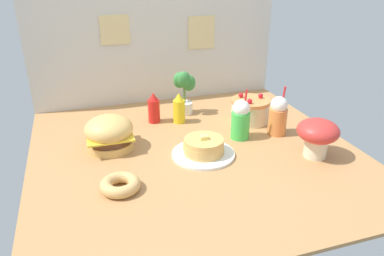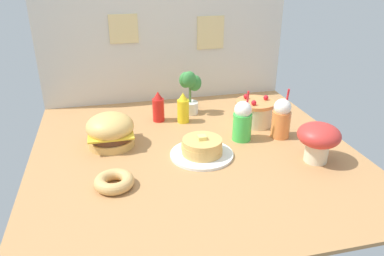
{
  "view_description": "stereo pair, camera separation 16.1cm",
  "coord_description": "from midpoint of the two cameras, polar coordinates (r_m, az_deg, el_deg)",
  "views": [
    {
      "loc": [
        -63.49,
        -190.46,
        107.75
      ],
      "look_at": [
        0.21,
        7.06,
        12.43
      ],
      "focal_mm": 34.7,
      "sensor_mm": 36.0,
      "label": 1
    },
    {
      "loc": [
        -48.01,
        -194.79,
        107.75
      ],
      "look_at": [
        0.21,
        7.06,
        12.43
      ],
      "focal_mm": 34.7,
      "sensor_mm": 36.0,
      "label": 2
    }
  ],
  "objects": [
    {
      "name": "layer_cake",
      "position": [
        2.67,
        7.22,
        2.69
      ],
      "size": [
        27.73,
        27.73,
        20.22
      ],
      "color": "beige",
      "rests_on": "ground_plane"
    },
    {
      "name": "potted_plant",
      "position": [
        2.77,
        -2.86,
        5.74
      ],
      "size": [
        16.35,
        13.26,
        33.89
      ],
      "color": "white",
      "rests_on": "ground_plane"
    },
    {
      "name": "donut_pink_glaze",
      "position": [
        1.95,
        -13.33,
        -8.5
      ],
      "size": [
        20.67,
        20.67,
        6.22
      ],
      "color": "tan",
      "rests_on": "ground_plane"
    },
    {
      "name": "ketchup_bottle",
      "position": [
        2.66,
        -7.61,
        2.96
      ],
      "size": [
        8.44,
        8.44,
        22.22
      ],
      "color": "red",
      "rests_on": "ground_plane"
    },
    {
      "name": "mushroom_stool",
      "position": [
        2.25,
        16.82,
        -0.96
      ],
      "size": [
        24.44,
        24.44,
        23.33
      ],
      "color": "beige",
      "rests_on": "ground_plane"
    },
    {
      "name": "ground_plane",
      "position": [
        2.28,
        -1.53,
        -3.81
      ],
      "size": [
        194.72,
        191.91,
        2.0
      ],
      "primitive_type": "cube",
      "color": "#B27F4C"
    },
    {
      "name": "pancake_stack",
      "position": [
        2.21,
        -0.3,
        -3.17
      ],
      "size": [
        37.78,
        37.78,
        13.22
      ],
      "color": "white",
      "rests_on": "ground_plane"
    },
    {
      "name": "mustard_bottle",
      "position": [
        2.64,
        -3.76,
        2.94
      ],
      "size": [
        8.44,
        8.44,
        22.22
      ],
      "color": "yellow",
      "rests_on": "ground_plane"
    },
    {
      "name": "cream_soda_cup",
      "position": [
        2.4,
        5.59,
        1.29
      ],
      "size": [
        12.22,
        12.22,
        33.35
      ],
      "color": "green",
      "rests_on": "ground_plane"
    },
    {
      "name": "orange_float_cup",
      "position": [
        2.49,
        11.29,
        1.84
      ],
      "size": [
        12.22,
        12.22,
        33.34
      ],
      "color": "orange",
      "rests_on": "ground_plane"
    },
    {
      "name": "burger",
      "position": [
        2.34,
        -14.53,
        -0.83
      ],
      "size": [
        29.46,
        29.46,
        21.25
      ],
      "color": "#DBA859",
      "rests_on": "ground_plane"
    },
    {
      "name": "back_wall",
      "position": [
        3.01,
        -6.88,
        11.91
      ],
      "size": [
        194.72,
        4.2,
        83.73
      ],
      "color": "beige",
      "rests_on": "ground_plane"
    }
  ]
}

